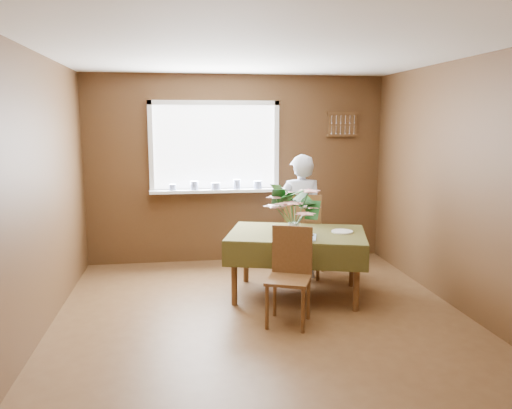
{
  "coord_description": "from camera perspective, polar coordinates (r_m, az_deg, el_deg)",
  "views": [
    {
      "loc": [
        -0.75,
        -4.42,
        1.89
      ],
      "look_at": [
        0.0,
        0.55,
        1.05
      ],
      "focal_mm": 35.0,
      "sensor_mm": 36.0,
      "label": 1
    }
  ],
  "objects": [
    {
      "name": "floor",
      "position": [
        4.86,
        1.0,
        -13.38
      ],
      "size": [
        4.5,
        4.5,
        0.0
      ],
      "primitive_type": "plane",
      "color": "#50331B",
      "rests_on": "ground"
    },
    {
      "name": "ceiling",
      "position": [
        4.52,
        1.09,
        17.24
      ],
      "size": [
        4.5,
        4.5,
        0.0
      ],
      "primitive_type": "plane",
      "rotation": [
        3.14,
        0.0,
        0.0
      ],
      "color": "white",
      "rests_on": "wall_back"
    },
    {
      "name": "wall_back",
      "position": [
        6.74,
        -2.17,
        4.03
      ],
      "size": [
        4.0,
        0.0,
        4.0
      ],
      "primitive_type": "plane",
      "rotation": [
        1.57,
        0.0,
        0.0
      ],
      "color": "brown",
      "rests_on": "floor"
    },
    {
      "name": "wall_front",
      "position": [
        2.38,
        10.2,
        -6.22
      ],
      "size": [
        4.0,
        0.0,
        4.0
      ],
      "primitive_type": "plane",
      "rotation": [
        -1.57,
        0.0,
        0.0
      ],
      "color": "brown",
      "rests_on": "floor"
    },
    {
      "name": "wall_left",
      "position": [
        4.64,
        -24.14,
        0.72
      ],
      "size": [
        0.0,
        4.5,
        4.5
      ],
      "primitive_type": "plane",
      "rotation": [
        1.57,
        0.0,
        1.57
      ],
      "color": "brown",
      "rests_on": "floor"
    },
    {
      "name": "wall_right",
      "position": [
        5.24,
        23.14,
        1.72
      ],
      "size": [
        0.0,
        4.5,
        4.5
      ],
      "primitive_type": "plane",
      "rotation": [
        1.57,
        0.0,
        -1.57
      ],
      "color": "brown",
      "rests_on": "floor"
    },
    {
      "name": "window_assembly",
      "position": [
        6.65,
        -4.64,
        4.83
      ],
      "size": [
        1.72,
        0.2,
        1.22
      ],
      "color": "white",
      "rests_on": "wall_back"
    },
    {
      "name": "spoon_rack",
      "position": [
        6.99,
        9.88,
        9.02
      ],
      "size": [
        0.44,
        0.05,
        0.33
      ],
      "color": "brown",
      "rests_on": "wall_back"
    },
    {
      "name": "dining_table",
      "position": [
        5.43,
        4.69,
        -4.05
      ],
      "size": [
        1.68,
        1.36,
        0.71
      ],
      "rotation": [
        0.0,
        0.0,
        -0.29
      ],
      "color": "brown",
      "rests_on": "floor"
    },
    {
      "name": "chair_far",
      "position": [
        6.09,
        5.54,
        -3.16
      ],
      "size": [
        0.59,
        0.59,
        1.04
      ],
      "rotation": [
        0.0,
        0.0,
        2.7
      ],
      "color": "brown",
      "rests_on": "floor"
    },
    {
      "name": "chair_near",
      "position": [
        4.76,
        3.91,
        -7.54
      ],
      "size": [
        0.51,
        0.51,
        0.91
      ],
      "rotation": [
        0.0,
        0.0,
        -0.4
      ],
      "color": "brown",
      "rests_on": "floor"
    },
    {
      "name": "seated_woman",
      "position": [
        6.05,
        5.06,
        -1.38
      ],
      "size": [
        0.57,
        0.39,
        1.5
      ],
      "primitive_type": "imported",
      "rotation": [
        0.0,
        0.0,
        3.09
      ],
      "color": "white",
      "rests_on": "floor"
    },
    {
      "name": "flower_bouquet",
      "position": [
        5.16,
        4.33,
        -0.13
      ],
      "size": [
        0.58,
        0.58,
        0.5
      ],
      "rotation": [
        0.0,
        0.0,
        -0.11
      ],
      "color": "white",
      "rests_on": "dining_table"
    },
    {
      "name": "side_plate",
      "position": [
        5.47,
        9.82,
        -3.07
      ],
      "size": [
        0.24,
        0.24,
        0.01
      ],
      "primitive_type": "cylinder",
      "rotation": [
        0.0,
        0.0,
        0.02
      ],
      "color": "white",
      "rests_on": "dining_table"
    },
    {
      "name": "table_knife",
      "position": [
        5.17,
        6.27,
        -3.69
      ],
      "size": [
        0.13,
        0.19,
        0.0
      ],
      "primitive_type": "cube",
      "rotation": [
        0.0,
        0.0,
        -0.56
      ],
      "color": "silver",
      "rests_on": "dining_table"
    }
  ]
}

